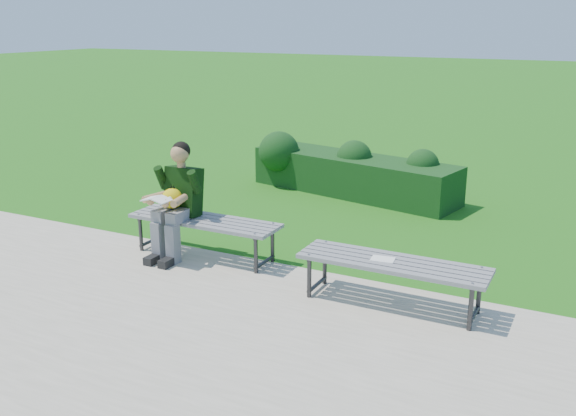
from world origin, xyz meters
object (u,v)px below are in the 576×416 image
Objects in this scene: hedge at (347,170)px; bench_left at (204,223)px; seated_boy at (177,197)px; paper_sheet at (383,259)px; bench_right at (393,266)px.

bench_left is at bearing -96.52° from hedge.
bench_left is 0.43m from seated_boy.
bench_left is 2.26m from paper_sheet.
bench_right is at bearing 0.00° from paper_sheet.
paper_sheet is (1.85, -3.71, 0.10)m from hedge.
bench_left is 1.00× the size of bench_right.
seated_boy is (-2.64, 0.21, 0.30)m from bench_right.
hedge is 4.19m from bench_right.
bench_right is 0.12m from paper_sheet.
bench_right is 1.37× the size of seated_boy.
seated_boy is at bearing -101.14° from hedge.
seated_boy is at bearing 175.25° from paper_sheet.
seated_boy reaches higher than hedge.
hedge is 14.65× the size of paper_sheet.
seated_boy reaches higher than bench_left.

